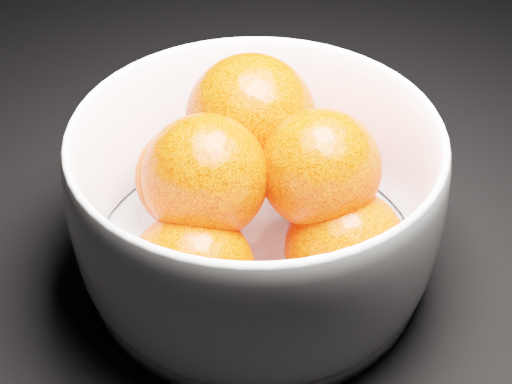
# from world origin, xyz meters

# --- Properties ---
(ground) EXTENTS (3.00, 3.00, 0.00)m
(ground) POSITION_xyz_m (0.00, 0.00, 0.00)
(ground) COLOR black
(ground) RESTS_ON ground
(bowl) EXTENTS (0.26, 0.26, 0.12)m
(bowl) POSITION_xyz_m (-0.20, -0.25, 0.06)
(bowl) COLOR white
(bowl) RESTS_ON ground
(orange_pile) EXTENTS (0.20, 0.21, 0.13)m
(orange_pile) POSITION_xyz_m (-0.19, -0.25, 0.08)
(orange_pile) COLOR #FF3409
(orange_pile) RESTS_ON bowl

